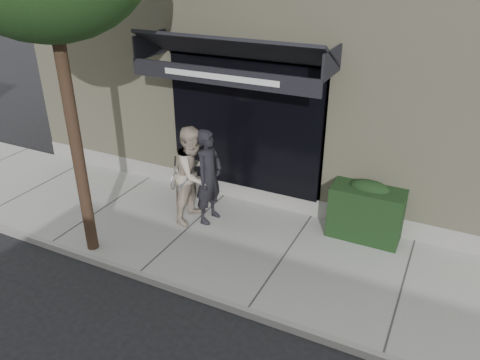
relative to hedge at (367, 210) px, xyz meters
The scene contains 7 objects.
ground 1.79m from the hedge, 131.35° to the right, with size 80.00×80.00×0.00m, color black.
sidewalk 1.77m from the hedge, 131.35° to the right, with size 20.00×3.00×0.12m, color gray.
curb 3.07m from the hedge, 111.45° to the right, with size 20.00×0.10×0.14m, color gray.
building_facade 4.39m from the hedge, 106.65° to the left, with size 14.30×8.04×5.64m.
hedge is the anchor object (origin of this frame).
pedestrian_front 3.01m from the hedge, 164.95° to the right, with size 0.76×0.86×1.89m.
pedestrian_back 3.31m from the hedge, 165.35° to the right, with size 0.79×0.97×1.92m.
Camera 1 is at (2.28, -6.44, 4.98)m, focal length 35.00 mm.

